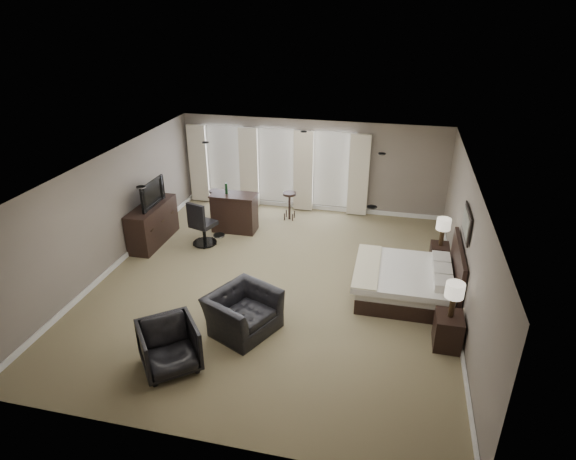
% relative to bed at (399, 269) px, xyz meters
% --- Properties ---
extents(room, '(7.60, 8.60, 2.64)m').
position_rel_bed_xyz_m(room, '(-2.58, -0.11, 0.68)').
color(room, '#756A4A').
rests_on(room, ground).
extents(window_bay, '(5.25, 0.20, 2.30)m').
position_rel_bed_xyz_m(window_bay, '(-3.58, 4.00, 0.58)').
color(window_bay, silver).
rests_on(window_bay, room).
extents(bed, '(1.96, 1.87, 1.25)m').
position_rel_bed_xyz_m(bed, '(0.00, 0.00, 0.00)').
color(bed, silver).
rests_on(bed, ground).
extents(nightstand_near, '(0.46, 0.57, 0.62)m').
position_rel_bed_xyz_m(nightstand_near, '(0.89, -1.45, -0.31)').
color(nightstand_near, black).
rests_on(nightstand_near, ground).
extents(nightstand_far, '(0.40, 0.49, 0.54)m').
position_rel_bed_xyz_m(nightstand_far, '(0.89, 1.45, -0.36)').
color(nightstand_far, black).
rests_on(nightstand_far, ground).
extents(lamp_near, '(0.32, 0.32, 0.66)m').
position_rel_bed_xyz_m(lamp_near, '(0.89, -1.45, 0.32)').
color(lamp_near, beige).
rests_on(lamp_near, nightstand_near).
extents(lamp_far, '(0.32, 0.32, 0.65)m').
position_rel_bed_xyz_m(lamp_far, '(0.89, 1.45, 0.24)').
color(lamp_far, beige).
rests_on(lamp_far, nightstand_far).
extents(wall_art, '(0.04, 0.96, 0.56)m').
position_rel_bed_xyz_m(wall_art, '(1.12, 0.00, 1.13)').
color(wall_art, slate).
rests_on(wall_art, room).
extents(dresser, '(0.55, 1.72, 1.00)m').
position_rel_bed_xyz_m(dresser, '(-6.03, 1.11, -0.13)').
color(dresser, black).
rests_on(dresser, ground).
extents(tv, '(0.63, 1.09, 0.14)m').
position_rel_bed_xyz_m(tv, '(-6.03, 1.11, 0.45)').
color(tv, black).
rests_on(tv, dresser).
extents(armchair_near, '(1.21, 1.40, 1.04)m').
position_rel_bed_xyz_m(armchair_near, '(-2.74, -1.83, -0.11)').
color(armchair_near, black).
rests_on(armchair_near, ground).
extents(armchair_far, '(1.22, 1.21, 0.92)m').
position_rel_bed_xyz_m(armchair_far, '(-3.60, -3.06, -0.17)').
color(armchair_far, black).
rests_on(armchair_far, ground).
extents(bar_counter, '(1.18, 0.61, 1.03)m').
position_rel_bed_xyz_m(bar_counter, '(-4.26, 2.22, -0.11)').
color(bar_counter, black).
rests_on(bar_counter, ground).
extents(bar_stool_left, '(0.35, 0.35, 0.70)m').
position_rel_bed_xyz_m(bar_stool_left, '(-5.16, 3.17, -0.28)').
color(bar_stool_left, black).
rests_on(bar_stool_left, ground).
extents(bar_stool_right, '(0.40, 0.40, 0.78)m').
position_rel_bed_xyz_m(bar_stool_right, '(-3.02, 3.25, -0.23)').
color(bar_stool_right, black).
rests_on(bar_stool_right, ground).
extents(desk_chair, '(0.74, 0.74, 1.16)m').
position_rel_bed_xyz_m(desk_chair, '(-4.75, 1.29, -0.04)').
color(desk_chair, black).
rests_on(desk_chair, ground).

